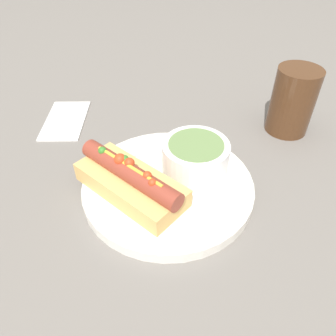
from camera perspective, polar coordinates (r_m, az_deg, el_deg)
The scene contains 7 objects.
ground_plane at distance 0.49m, azimuth -0.00°, elevation -3.94°, with size 4.00×4.00×0.00m, color slate.
dinner_plate at distance 0.49m, azimuth -0.00°, elevation -3.22°, with size 0.25×0.25×0.02m.
hot_dog at distance 0.46m, azimuth -6.57°, elevation -2.24°, with size 0.18×0.12×0.06m.
soup_bowl at distance 0.48m, azimuth 5.03°, elevation 1.68°, with size 0.10×0.10×0.05m.
spoon at distance 0.54m, azimuth 1.19°, elevation 3.74°, with size 0.05×0.16×0.01m.
drinking_glass at distance 0.63m, azimuth 20.88°, elevation 10.83°, with size 0.08×0.08×0.12m.
napkin at distance 0.67m, azimuth -17.44°, elevation 8.08°, with size 0.15×0.13×0.01m.
Camera 1 is at (0.30, -0.18, 0.35)m, focal length 35.00 mm.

